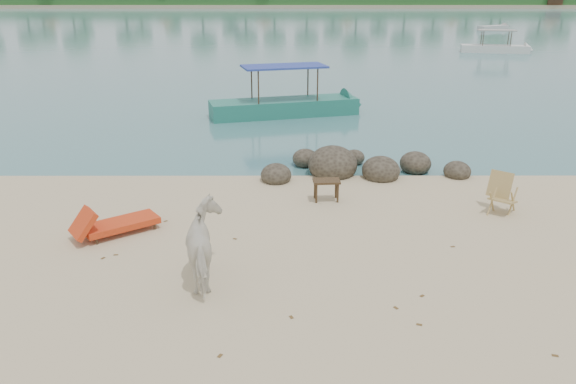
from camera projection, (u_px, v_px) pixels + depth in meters
name	position (u px, v px, depth m)	size (l,w,h in m)	color
water	(291.00, 17.00, 95.49)	(400.00, 400.00, 0.00)	#346068
far_shore	(289.00, 2.00, 170.45)	(420.00, 90.00, 1.40)	tan
boulders	(353.00, 167.00, 16.99)	(6.25, 2.76, 1.12)	#2B251D
cow	(207.00, 247.00, 10.62)	(0.80, 1.76, 1.49)	beige
side_table	(326.00, 191.00, 14.79)	(0.70, 0.45, 0.56)	black
lounge_chair	(121.00, 221.00, 12.87)	(2.10, 0.73, 0.63)	#CC4018
deck_chair	(503.00, 196.00, 13.91)	(0.63, 0.69, 0.98)	#A08650
boat_near	(284.00, 74.00, 24.15)	(7.25, 1.63, 3.52)	#206F5F
boat_mid	(497.00, 34.00, 46.75)	(6.14, 1.38, 2.99)	silver
boat_far	(493.00, 27.00, 70.15)	(5.28, 1.19, 0.61)	#B7B6B2
dead_leaves	(296.00, 283.00, 10.81)	(8.14, 5.37, 0.00)	brown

